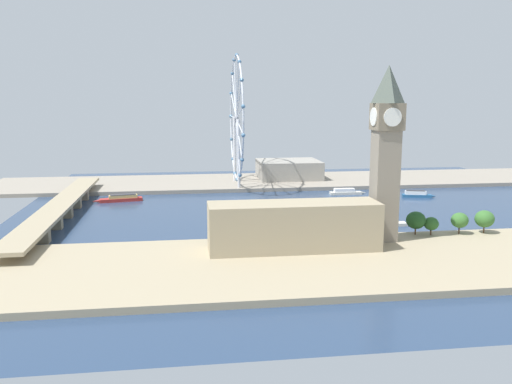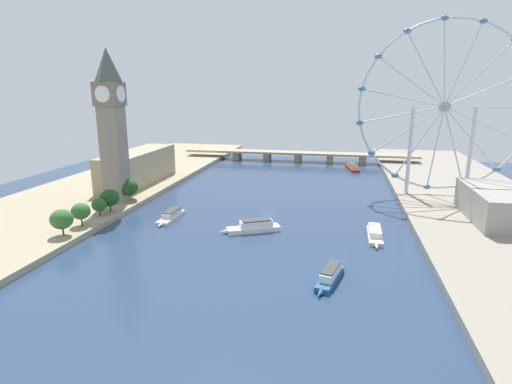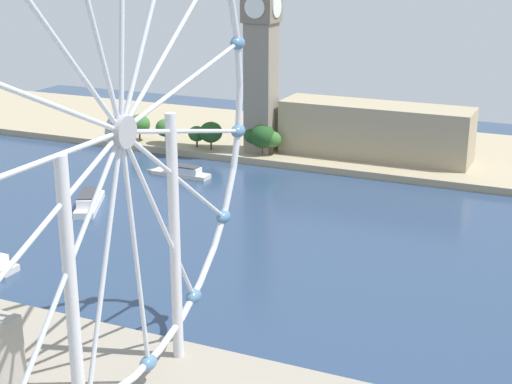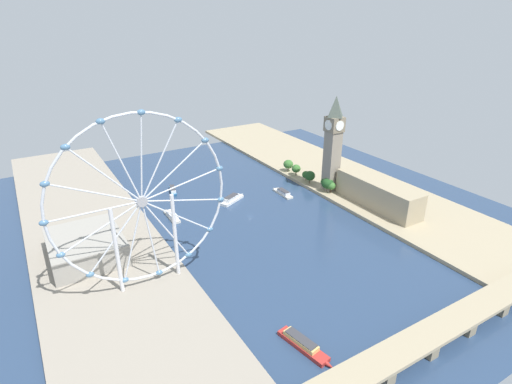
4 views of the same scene
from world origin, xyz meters
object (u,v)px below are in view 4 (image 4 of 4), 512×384
(clock_tower, at_px, (333,143))
(tour_boat_2, at_px, (283,193))
(tour_boat_4, at_px, (173,190))
(parliament_block, at_px, (378,193))
(tour_boat_0, at_px, (232,199))
(ferris_wheel, at_px, (142,203))
(river_bridge, at_px, (424,339))
(riverside_hall, at_px, (86,247))
(tour_boat_3, at_px, (303,344))
(tour_boat_1, at_px, (172,216))

(clock_tower, relative_size, tour_boat_2, 2.98)
(tour_boat_2, height_order, tour_boat_4, tour_boat_4)
(parliament_block, distance_m, tour_boat_0, 128.53)
(ferris_wheel, distance_m, river_bridge, 167.88)
(clock_tower, relative_size, river_bridge, 0.39)
(riverside_hall, distance_m, river_bridge, 217.75)
(tour_boat_3, distance_m, tour_boat_4, 224.77)
(tour_boat_0, distance_m, tour_boat_2, 49.70)
(ferris_wheel, height_order, river_bridge, ferris_wheel)
(ferris_wheel, xyz_separation_m, tour_boat_1, (-43.65, -82.35, -55.81))
(tour_boat_4, bearing_deg, tour_boat_3, -169.11)
(riverside_hall, xyz_separation_m, river_bridge, (-130.34, 174.38, -4.20))
(ferris_wheel, xyz_separation_m, river_bridge, (-101.39, 123.77, -50.84))
(clock_tower, distance_m, tour_boat_0, 105.56)
(parliament_block, xyz_separation_m, tour_boat_0, (101.43, -78.02, -12.05))
(clock_tower, distance_m, ferris_wheel, 200.70)
(clock_tower, bearing_deg, riverside_hall, 1.46)
(tour_boat_4, bearing_deg, riverside_hall, 146.03)
(parliament_block, relative_size, river_bridge, 0.36)
(tour_boat_1, bearing_deg, tour_boat_0, -86.60)
(clock_tower, xyz_separation_m, tour_boat_1, (148.82, -26.10, -47.25))
(clock_tower, xyz_separation_m, tour_boat_0, (90.20, -28.76, -46.70))
(parliament_block, relative_size, tour_boat_0, 2.76)
(clock_tower, xyz_separation_m, ferris_wheel, (192.47, 56.24, 8.55))
(tour_boat_0, bearing_deg, tour_boat_4, 102.85)
(tour_boat_3, relative_size, tour_boat_4, 1.40)
(tour_boat_0, bearing_deg, tour_boat_1, 156.40)
(parliament_block, bearing_deg, tour_boat_1, -25.22)
(parliament_block, bearing_deg, riverside_hall, -10.62)
(tour_boat_2, bearing_deg, tour_boat_4, 57.05)
(clock_tower, distance_m, tour_boat_4, 157.38)
(riverside_hall, bearing_deg, tour_boat_0, -165.31)
(parliament_block, relative_size, ferris_wheel, 0.76)
(tour_boat_1, bearing_deg, tour_boat_3, -177.07)
(parliament_block, distance_m, riverside_hall, 236.73)
(river_bridge, relative_size, tour_boat_1, 7.62)
(tour_boat_4, bearing_deg, ferris_wheel, 168.81)
(river_bridge, bearing_deg, tour_boat_3, -32.28)
(river_bridge, xyz_separation_m, tour_boat_2, (-49.38, -197.96, -4.98))
(tour_boat_2, bearing_deg, river_bridge, 166.97)
(river_bridge, relative_size, tour_boat_3, 6.26)
(tour_boat_4, bearing_deg, river_bridge, -157.30)
(tour_boat_2, bearing_deg, clock_tower, -112.31)
(river_bridge, xyz_separation_m, tour_boat_4, (38.06, -256.78, -4.59))
(parliament_block, bearing_deg, ferris_wheel, 1.96)
(parliament_block, height_order, tour_boat_2, parliament_block)
(ferris_wheel, distance_m, tour_boat_4, 157.41)
(parliament_block, height_order, river_bridge, parliament_block)
(tour_boat_0, distance_m, tour_boat_4, 61.82)
(riverside_hall, relative_size, tour_boat_0, 1.85)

